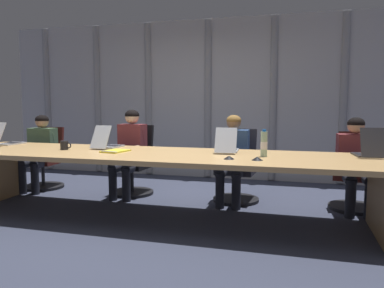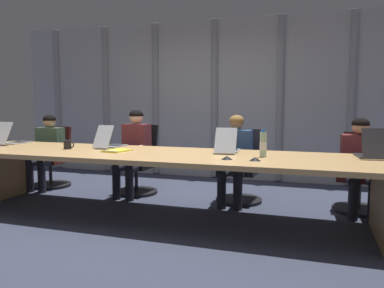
{
  "view_description": "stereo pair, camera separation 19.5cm",
  "coord_description": "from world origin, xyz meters",
  "px_view_note": "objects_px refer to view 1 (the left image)",
  "views": [
    {
      "loc": [
        1.5,
        -3.89,
        1.28
      ],
      "look_at": [
        0.39,
        0.11,
        0.84
      ],
      "focal_mm": 35.54,
      "sensor_mm": 36.0,
      "label": 1
    },
    {
      "loc": [
        1.68,
        -3.83,
        1.28
      ],
      "look_at": [
        0.39,
        0.11,
        0.84
      ],
      "focal_mm": 35.54,
      "sensor_mm": 36.0,
      "label": 2
    }
  ],
  "objects_px": {
    "coffee_mug_near": "(65,145)",
    "water_bottle_primary": "(264,144)",
    "conference_mic_middle": "(257,158)",
    "person_center": "(232,154)",
    "conference_mic_left_side": "(229,157)",
    "laptop_right_mid": "(369,151)",
    "person_right_mid": "(356,158)",
    "laptop_center": "(227,147)",
    "laptop_left_mid": "(108,143)",
    "office_chair_right_mid": "(355,180)",
    "office_chair_left_mid": "(134,168)",
    "spiral_notepad": "(115,151)",
    "office_chair_center": "(237,174)",
    "person_left_mid": "(130,148)",
    "laptop_left_end": "(6,140)",
    "office_chair_left_end": "(45,165)",
    "person_left_end": "(40,148)"
  },
  "relations": [
    {
      "from": "office_chair_left_mid",
      "to": "office_chair_center",
      "type": "height_order",
      "value": "office_chair_left_mid"
    },
    {
      "from": "laptop_left_mid",
      "to": "office_chair_left_mid",
      "type": "distance_m",
      "value": 0.86
    },
    {
      "from": "laptop_left_mid",
      "to": "office_chair_right_mid",
      "type": "xyz_separation_m",
      "value": [
        2.93,
        0.74,
        -0.45
      ]
    },
    {
      "from": "laptop_right_mid",
      "to": "person_center",
      "type": "bearing_deg",
      "value": 62.13
    },
    {
      "from": "person_left_end",
      "to": "coffee_mug_near",
      "type": "height_order",
      "value": "person_left_end"
    },
    {
      "from": "laptop_right_mid",
      "to": "office_chair_right_mid",
      "type": "height_order",
      "value": "laptop_right_mid"
    },
    {
      "from": "laptop_center",
      "to": "office_chair_left_end",
      "type": "relative_size",
      "value": 0.52
    },
    {
      "from": "laptop_right_mid",
      "to": "person_left_mid",
      "type": "xyz_separation_m",
      "value": [
        -2.93,
        0.57,
        -0.12
      ]
    },
    {
      "from": "office_chair_left_mid",
      "to": "person_left_end",
      "type": "distance_m",
      "value": 1.47
    },
    {
      "from": "spiral_notepad",
      "to": "office_chair_left_mid",
      "type": "bearing_deg",
      "value": 115.02
    },
    {
      "from": "laptop_center",
      "to": "water_bottle_primary",
      "type": "distance_m",
      "value": 0.51
    },
    {
      "from": "coffee_mug_near",
      "to": "water_bottle_primary",
      "type": "bearing_deg",
      "value": 0.85
    },
    {
      "from": "coffee_mug_near",
      "to": "conference_mic_middle",
      "type": "relative_size",
      "value": 1.26
    },
    {
      "from": "office_chair_left_mid",
      "to": "office_chair_right_mid",
      "type": "bearing_deg",
      "value": 94.77
    },
    {
      "from": "office_chair_left_mid",
      "to": "person_left_end",
      "type": "xyz_separation_m",
      "value": [
        -1.43,
        -0.16,
        0.27
      ]
    },
    {
      "from": "office_chair_left_mid",
      "to": "laptop_right_mid",
      "type": "bearing_deg",
      "value": 80.89
    },
    {
      "from": "laptop_left_mid",
      "to": "laptop_center",
      "type": "relative_size",
      "value": 1.01
    },
    {
      "from": "person_center",
      "to": "conference_mic_middle",
      "type": "height_order",
      "value": "person_center"
    },
    {
      "from": "office_chair_center",
      "to": "conference_mic_middle",
      "type": "relative_size",
      "value": 8.55
    },
    {
      "from": "office_chair_left_mid",
      "to": "spiral_notepad",
      "type": "height_order",
      "value": "office_chair_left_mid"
    },
    {
      "from": "office_chair_left_end",
      "to": "person_left_mid",
      "type": "distance_m",
      "value": 1.54
    },
    {
      "from": "conference_mic_left_side",
      "to": "office_chair_left_mid",
      "type": "bearing_deg",
      "value": 141.11
    },
    {
      "from": "laptop_center",
      "to": "coffee_mug_near",
      "type": "bearing_deg",
      "value": 94.59
    },
    {
      "from": "person_center",
      "to": "person_left_mid",
      "type": "bearing_deg",
      "value": -90.18
    },
    {
      "from": "conference_mic_left_side",
      "to": "office_chair_right_mid",
      "type": "bearing_deg",
      "value": 43.84
    },
    {
      "from": "conference_mic_middle",
      "to": "person_center",
      "type": "bearing_deg",
      "value": 110.82
    },
    {
      "from": "laptop_right_mid",
      "to": "spiral_notepad",
      "type": "height_order",
      "value": "laptop_right_mid"
    },
    {
      "from": "laptop_center",
      "to": "person_center",
      "type": "xyz_separation_m",
      "value": [
        -0.04,
        0.58,
        -0.15
      ]
    },
    {
      "from": "laptop_right_mid",
      "to": "person_center",
      "type": "height_order",
      "value": "person_center"
    },
    {
      "from": "office_chair_left_mid",
      "to": "spiral_notepad",
      "type": "distance_m",
      "value": 1.16
    },
    {
      "from": "coffee_mug_near",
      "to": "conference_mic_left_side",
      "type": "bearing_deg",
      "value": -6.84
    },
    {
      "from": "laptop_left_end",
      "to": "laptop_center",
      "type": "height_order",
      "value": "laptop_left_end"
    },
    {
      "from": "laptop_left_mid",
      "to": "laptop_right_mid",
      "type": "bearing_deg",
      "value": -86.59
    },
    {
      "from": "person_left_end",
      "to": "laptop_left_mid",
      "type": "bearing_deg",
      "value": 64.19
    },
    {
      "from": "office_chair_right_mid",
      "to": "coffee_mug_near",
      "type": "bearing_deg",
      "value": -64.21
    },
    {
      "from": "laptop_center",
      "to": "water_bottle_primary",
      "type": "xyz_separation_m",
      "value": [
        0.43,
        -0.27,
        0.07
      ]
    },
    {
      "from": "person_left_mid",
      "to": "laptop_center",
      "type": "bearing_deg",
      "value": 71.84
    },
    {
      "from": "conference_mic_left_side",
      "to": "laptop_right_mid",
      "type": "bearing_deg",
      "value": 22.35
    },
    {
      "from": "laptop_center",
      "to": "office_chair_center",
      "type": "relative_size",
      "value": 0.51
    },
    {
      "from": "office_chair_left_end",
      "to": "person_center",
      "type": "bearing_deg",
      "value": 83.96
    },
    {
      "from": "office_chair_left_mid",
      "to": "person_right_mid",
      "type": "xyz_separation_m",
      "value": [
        2.91,
        -0.16,
        0.28
      ]
    },
    {
      "from": "laptop_left_end",
      "to": "person_center",
      "type": "bearing_deg",
      "value": -75.55
    },
    {
      "from": "office_chair_right_mid",
      "to": "laptop_left_mid",
      "type": "bearing_deg",
      "value": -67.47
    },
    {
      "from": "office_chair_right_mid",
      "to": "person_center",
      "type": "xyz_separation_m",
      "value": [
        -1.49,
        -0.16,
        0.3
      ]
    },
    {
      "from": "laptop_left_end",
      "to": "conference_mic_middle",
      "type": "xyz_separation_m",
      "value": [
        3.34,
        -0.49,
        -0.04
      ]
    },
    {
      "from": "laptop_center",
      "to": "conference_mic_left_side",
      "type": "bearing_deg",
      "value": -172.46
    },
    {
      "from": "person_right_mid",
      "to": "conference_mic_middle",
      "type": "relative_size",
      "value": 10.15
    },
    {
      "from": "conference_mic_middle",
      "to": "coffee_mug_near",
      "type": "bearing_deg",
      "value": 174.03
    },
    {
      "from": "laptop_right_mid",
      "to": "office_chair_left_end",
      "type": "xyz_separation_m",
      "value": [
        -4.42,
        0.73,
        -0.45
      ]
    },
    {
      "from": "person_left_mid",
      "to": "conference_mic_middle",
      "type": "relative_size",
      "value": 10.85
    }
  ]
}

